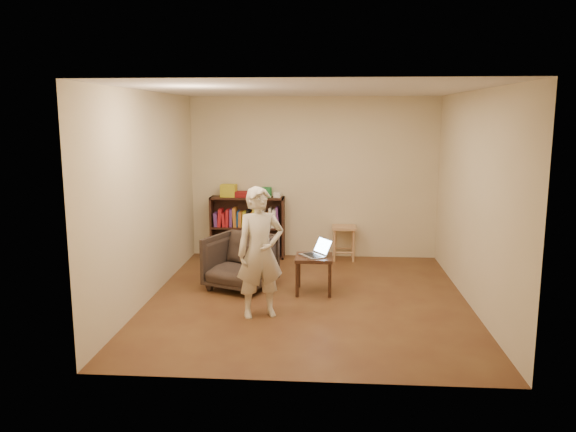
# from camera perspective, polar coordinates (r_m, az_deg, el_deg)

# --- Properties ---
(floor) EXTENTS (4.50, 4.50, 0.00)m
(floor) POSITION_cam_1_polar(r_m,az_deg,el_deg) (7.21, 2.00, -8.43)
(floor) COLOR #4D2818
(floor) RESTS_ON ground
(ceiling) EXTENTS (4.50, 4.50, 0.00)m
(ceiling) POSITION_cam_1_polar(r_m,az_deg,el_deg) (6.84, 2.14, 12.68)
(ceiling) COLOR silver
(ceiling) RESTS_ON wall_back
(wall_back) EXTENTS (4.00, 0.00, 4.00)m
(wall_back) POSITION_cam_1_polar(r_m,az_deg,el_deg) (9.14, 2.59, 3.88)
(wall_back) COLOR beige
(wall_back) RESTS_ON floor
(wall_left) EXTENTS (0.00, 4.50, 4.50)m
(wall_left) POSITION_cam_1_polar(r_m,az_deg,el_deg) (7.26, -13.92, 1.96)
(wall_left) COLOR beige
(wall_left) RESTS_ON floor
(wall_right) EXTENTS (0.00, 4.50, 4.50)m
(wall_right) POSITION_cam_1_polar(r_m,az_deg,el_deg) (7.12, 18.37, 1.58)
(wall_right) COLOR beige
(wall_right) RESTS_ON floor
(bookshelf) EXTENTS (1.20, 0.30, 1.00)m
(bookshelf) POSITION_cam_1_polar(r_m,az_deg,el_deg) (9.21, -4.11, -1.50)
(bookshelf) COLOR black
(bookshelf) RESTS_ON floor
(box_yellow) EXTENTS (0.26, 0.20, 0.20)m
(box_yellow) POSITION_cam_1_polar(r_m,az_deg,el_deg) (9.15, -6.04, 2.58)
(box_yellow) COLOR gold
(box_yellow) RESTS_ON bookshelf
(red_cloth) EXTENTS (0.28, 0.21, 0.09)m
(red_cloth) POSITION_cam_1_polar(r_m,az_deg,el_deg) (9.10, -4.48, 2.22)
(red_cloth) COLOR maroon
(red_cloth) RESTS_ON bookshelf
(box_green) EXTENTS (0.17, 0.17, 0.16)m
(box_green) POSITION_cam_1_polar(r_m,az_deg,el_deg) (9.07, -2.23, 2.42)
(box_green) COLOR #207939
(box_green) RESTS_ON bookshelf
(box_white) EXTENTS (0.12, 0.12, 0.08)m
(box_white) POSITION_cam_1_polar(r_m,az_deg,el_deg) (9.04, -1.08, 2.17)
(box_white) COLOR white
(box_white) RESTS_ON bookshelf
(stool) EXTENTS (0.38, 0.38, 0.55)m
(stool) POSITION_cam_1_polar(r_m,az_deg,el_deg) (9.06, 5.70, -1.70)
(stool) COLOR tan
(stool) RESTS_ON floor
(armchair) EXTENTS (1.03, 1.04, 0.73)m
(armchair) POSITION_cam_1_polar(r_m,az_deg,el_deg) (7.57, -4.87, -4.66)
(armchair) COLOR #322821
(armchair) RESTS_ON floor
(side_table) EXTENTS (0.48, 0.48, 0.49)m
(side_table) POSITION_cam_1_polar(r_m,az_deg,el_deg) (7.36, 2.65, -4.72)
(side_table) COLOR black
(side_table) RESTS_ON floor
(laptop) EXTENTS (0.46, 0.46, 0.22)m
(laptop) POSITION_cam_1_polar(r_m,az_deg,el_deg) (7.35, 2.93, -3.65)
(laptop) COLOR #BABBBF
(laptop) RESTS_ON side_table
(person) EXTENTS (0.65, 0.54, 1.51)m
(person) POSITION_cam_1_polar(r_m,az_deg,el_deg) (6.43, -2.85, -3.73)
(person) COLOR beige
(person) RESTS_ON floor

